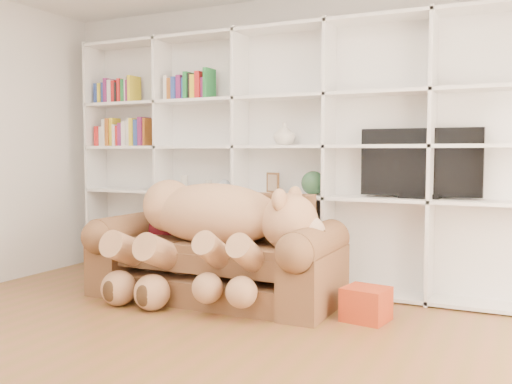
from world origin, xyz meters
The scene contains 14 objects.
floor centered at (0.00, 0.00, 0.00)m, with size 5.00×5.00×0.00m, color brown.
wall_back centered at (0.00, 2.50, 1.35)m, with size 5.00×0.02×2.70m, color white.
bookshelf centered at (-0.24, 2.36, 1.31)m, with size 4.43×0.35×2.40m.
sofa centered at (-0.36, 1.69, 0.34)m, with size 2.11×0.91×0.89m.
teddy_bear centered at (-0.32, 1.52, 0.64)m, with size 1.75×0.91×1.01m.
throw_pillow centered at (-0.90, 1.84, 0.66)m, with size 0.41×0.13×0.41m, color #500D12.
gift_box centered at (0.98, 1.58, 0.12)m, with size 0.31×0.29×0.25m, color #B43718.
tv centered at (1.22, 2.35, 1.15)m, with size 0.99×0.18×0.58m.
picture_frame centered at (-0.10, 2.30, 0.97)m, with size 0.15×0.03×0.19m, color brown.
green_vase centered at (0.29, 2.30, 0.97)m, with size 0.22×0.22×0.22m, color #2B5434.
figurine_tall centered at (-1.08, 2.30, 0.94)m, with size 0.08×0.08×0.15m, color beige.
figurine_short centered at (-0.79, 2.30, 0.92)m, with size 0.07×0.07×0.11m, color beige.
snow_globe centered at (-0.62, 2.30, 0.93)m, with size 0.12×0.12×0.12m, color silver.
shelf_vase centered at (0.01, 2.30, 1.42)m, with size 0.20×0.20×0.21m, color beige.
Camera 1 is at (2.05, -2.52, 1.25)m, focal length 40.00 mm.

